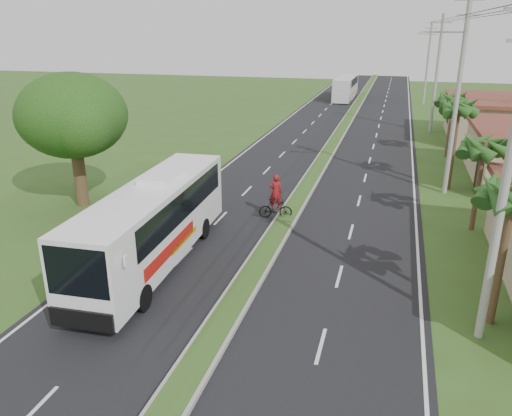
# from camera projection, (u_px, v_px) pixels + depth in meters

# --- Properties ---
(ground) EXTENTS (180.00, 180.00, 0.00)m
(ground) POSITION_uv_depth(u_px,v_px,m) (219.00, 330.00, 17.06)
(ground) COLOR #364F1D
(ground) RESTS_ON ground
(road_asphalt) EXTENTS (14.00, 160.00, 0.02)m
(road_asphalt) POSITION_uv_depth(u_px,v_px,m) (315.00, 174.00, 35.17)
(road_asphalt) COLOR black
(road_asphalt) RESTS_ON ground
(median_strip) EXTENTS (1.20, 160.00, 0.18)m
(median_strip) POSITION_uv_depth(u_px,v_px,m) (315.00, 173.00, 35.13)
(median_strip) COLOR gray
(median_strip) RESTS_ON ground
(lane_edge_left) EXTENTS (0.12, 160.00, 0.01)m
(lane_edge_left) POSITION_uv_depth(u_px,v_px,m) (225.00, 168.00, 36.87)
(lane_edge_left) COLOR silver
(lane_edge_left) RESTS_ON ground
(lane_edge_right) EXTENTS (0.12, 160.00, 0.01)m
(lane_edge_right) POSITION_uv_depth(u_px,v_px,m) (414.00, 182.00, 33.46)
(lane_edge_right) COLOR silver
(lane_edge_right) RESTS_ON ground
(shop_far) EXTENTS (8.60, 11.60, 3.82)m
(shop_far) POSITION_uv_depth(u_px,v_px,m) (497.00, 119.00, 45.43)
(shop_far) COLOR tan
(shop_far) RESTS_ON ground
(palm_verge_b) EXTENTS (2.40, 2.40, 5.05)m
(palm_verge_b) POSITION_uv_depth(u_px,v_px,m) (484.00, 146.00, 24.05)
(palm_verge_b) COLOR #473321
(palm_verge_b) RESTS_ON ground
(palm_verge_c) EXTENTS (2.40, 2.40, 5.85)m
(palm_verge_c) POSITION_uv_depth(u_px,v_px,m) (459.00, 108.00, 30.28)
(palm_verge_c) COLOR #473321
(palm_verge_c) RESTS_ON ground
(palm_verge_d) EXTENTS (2.40, 2.40, 5.25)m
(palm_verge_d) POSITION_uv_depth(u_px,v_px,m) (453.00, 99.00, 38.50)
(palm_verge_d) COLOR #473321
(palm_verge_d) RESTS_ON ground
(shade_tree) EXTENTS (6.30, 6.00, 7.54)m
(shade_tree) POSITION_uv_depth(u_px,v_px,m) (71.00, 118.00, 27.50)
(shade_tree) COLOR #473321
(shade_tree) RESTS_ON ground
(utility_pole_a) EXTENTS (1.60, 0.28, 11.00)m
(utility_pole_a) POSITION_uv_depth(u_px,v_px,m) (507.00, 173.00, 14.78)
(utility_pole_a) COLOR gray
(utility_pole_a) RESTS_ON ground
(utility_pole_b) EXTENTS (3.20, 0.28, 12.00)m
(utility_pole_b) POSITION_uv_depth(u_px,v_px,m) (457.00, 91.00, 29.07)
(utility_pole_b) COLOR gray
(utility_pole_b) RESTS_ON ground
(utility_pole_c) EXTENTS (1.60, 0.28, 11.00)m
(utility_pole_c) POSITION_uv_depth(u_px,v_px,m) (437.00, 73.00, 47.37)
(utility_pole_c) COLOR gray
(utility_pole_c) RESTS_ON ground
(utility_pole_d) EXTENTS (1.60, 0.28, 10.50)m
(utility_pole_d) POSITION_uv_depth(u_px,v_px,m) (428.00, 63.00, 65.56)
(utility_pole_d) COLOR gray
(utility_pole_d) RESTS_ON ground
(coach_bus_main) EXTENTS (2.97, 11.80, 3.78)m
(coach_bus_main) POSITION_uv_depth(u_px,v_px,m) (154.00, 219.00, 21.23)
(coach_bus_main) COLOR white
(coach_bus_main) RESTS_ON ground
(coach_bus_far) EXTENTS (2.52, 10.84, 3.15)m
(coach_bus_far) POSITION_uv_depth(u_px,v_px,m) (346.00, 87.00, 71.35)
(coach_bus_far) COLOR silver
(coach_bus_far) RESTS_ON ground
(motorcyclist) EXTENTS (1.87, 0.86, 2.45)m
(motorcyclist) POSITION_uv_depth(u_px,v_px,m) (276.00, 203.00, 26.75)
(motorcyclist) COLOR black
(motorcyclist) RESTS_ON ground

